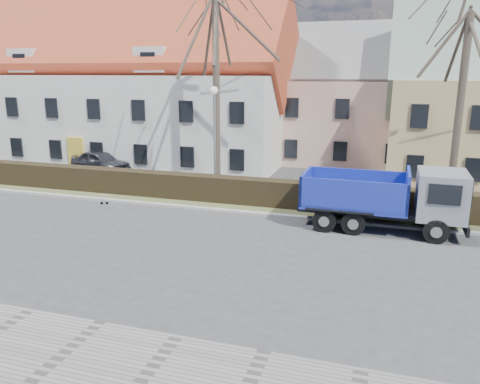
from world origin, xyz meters
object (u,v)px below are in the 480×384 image
(dump_truck, at_px, (376,198))
(cart_frame, at_px, (100,199))
(streetlight, at_px, (215,143))
(parked_car_a, at_px, (100,162))

(dump_truck, distance_m, cart_frame, 13.22)
(dump_truck, xyz_separation_m, streetlight, (-8.19, 2.87, 1.54))
(dump_truck, bearing_deg, streetlight, 161.53)
(streetlight, xyz_separation_m, parked_car_a, (-9.37, 3.61, -2.18))
(streetlight, relative_size, cart_frame, 9.42)
(streetlight, height_order, parked_car_a, streetlight)
(streetlight, bearing_deg, cart_frame, -148.30)
(streetlight, distance_m, parked_car_a, 10.27)
(streetlight, relative_size, parked_car_a, 1.37)
(streetlight, xyz_separation_m, cart_frame, (-4.98, -3.08, -2.62))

